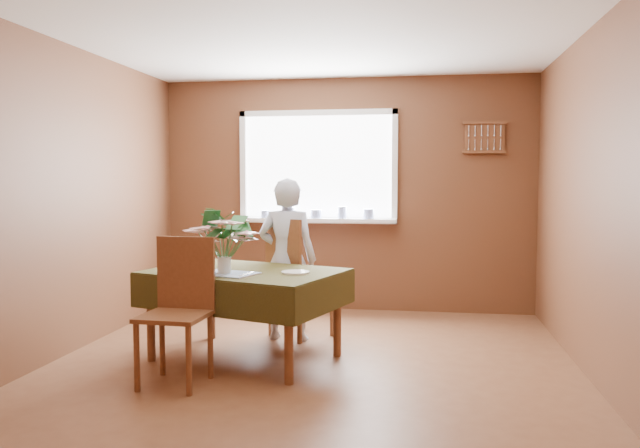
% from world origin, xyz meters
% --- Properties ---
extents(floor, '(4.50, 4.50, 0.00)m').
position_xyz_m(floor, '(0.00, 0.00, 0.00)').
color(floor, brown).
rests_on(floor, ground).
extents(ceiling, '(4.50, 4.50, 0.00)m').
position_xyz_m(ceiling, '(0.00, 0.00, 2.50)').
color(ceiling, white).
rests_on(ceiling, wall_back).
extents(wall_back, '(4.00, 0.00, 4.00)m').
position_xyz_m(wall_back, '(0.00, 2.25, 1.25)').
color(wall_back, brown).
rests_on(wall_back, floor).
extents(wall_front, '(4.00, 0.00, 4.00)m').
position_xyz_m(wall_front, '(0.00, -2.25, 1.25)').
color(wall_front, brown).
rests_on(wall_front, floor).
extents(wall_left, '(0.00, 4.50, 4.50)m').
position_xyz_m(wall_left, '(-2.00, 0.00, 1.25)').
color(wall_left, brown).
rests_on(wall_left, floor).
extents(wall_right, '(0.00, 4.50, 4.50)m').
position_xyz_m(wall_right, '(2.00, 0.00, 1.25)').
color(wall_right, brown).
rests_on(wall_right, floor).
extents(window_assembly, '(1.72, 0.20, 1.22)m').
position_xyz_m(window_assembly, '(-0.29, 2.20, 1.35)').
color(window_assembly, white).
rests_on(window_assembly, wall_back).
extents(spoon_rack, '(0.44, 0.05, 0.33)m').
position_xyz_m(spoon_rack, '(1.45, 2.22, 1.85)').
color(spoon_rack, brown).
rests_on(spoon_rack, wall_back).
extents(dining_table, '(1.68, 1.38, 0.71)m').
position_xyz_m(dining_table, '(-0.55, 0.23, 0.62)').
color(dining_table, brown).
rests_on(dining_table, floor).
extents(chair_far, '(0.65, 0.65, 1.07)m').
position_xyz_m(chair_far, '(-0.30, 0.95, 0.58)').
color(chair_far, brown).
rests_on(chair_far, floor).
extents(chair_near, '(0.45, 0.45, 1.01)m').
position_xyz_m(chair_near, '(-0.84, -0.37, 0.55)').
color(chair_near, brown).
rests_on(chair_near, floor).
extents(seated_woman, '(0.54, 0.37, 1.43)m').
position_xyz_m(seated_woman, '(-0.34, 0.87, 0.71)').
color(seated_woman, white).
rests_on(seated_woman, floor).
extents(flower_bouquet, '(0.52, 0.52, 0.44)m').
position_xyz_m(flower_bouquet, '(-0.65, 0.03, 0.99)').
color(flower_bouquet, white).
rests_on(flower_bouquet, dining_table).
extents(side_plate, '(0.26, 0.26, 0.01)m').
position_xyz_m(side_plate, '(-0.12, 0.14, 0.71)').
color(side_plate, white).
rests_on(side_plate, dining_table).
extents(table_knife, '(0.07, 0.23, 0.00)m').
position_xyz_m(table_knife, '(-0.46, -0.02, 0.71)').
color(table_knife, silver).
rests_on(table_knife, dining_table).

